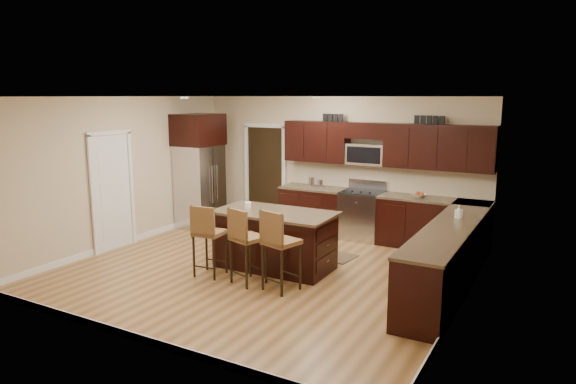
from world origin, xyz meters
The scene contains 23 objects.
floor centered at (0.00, 0.00, 0.00)m, with size 6.00×6.00×0.00m, color #A0703F.
ceiling centered at (0.00, 0.00, 2.70)m, with size 6.00×6.00×0.00m, color silver.
wall_back centered at (0.00, 2.75, 1.35)m, with size 6.00×6.00×0.00m, color #C9B391.
wall_left centered at (-3.00, 0.00, 1.35)m, with size 5.50×5.50×0.00m, color #C9B391.
wall_right centered at (3.00, 0.00, 1.35)m, with size 5.50×5.50×0.00m, color #C9B391.
base_cabinets centered at (1.90, 1.45, 0.46)m, with size 4.02×3.96×0.92m.
upper_cabinets centered at (1.04, 2.58, 1.84)m, with size 4.00×0.33×0.80m.
range centered at (0.68, 2.45, 0.47)m, with size 0.76×0.64×1.11m.
microwave centered at (0.68, 2.60, 1.62)m, with size 0.76×0.31×0.40m, color silver.
doorway centered at (-1.65, 2.73, 1.03)m, with size 0.85×0.03×2.06m, color black.
pantry_door centered at (-2.98, -0.30, 1.02)m, with size 0.03×0.80×2.04m, color white.
letter_decor centered at (0.90, 2.58, 2.29)m, with size 2.20×0.03×0.15m, color black, non-canonical shape.
island centered at (0.08, 0.19, 0.43)m, with size 1.92×1.03×0.92m.
stool_left centered at (-0.60, -0.66, 0.69)m, with size 0.45×0.45×1.11m.
stool_mid centered at (0.08, -0.66, 0.71)m, with size 0.53×0.53×1.13m.
stool_right centered at (0.63, -0.66, 0.73)m, with size 0.53×0.53×1.16m.
refrigerator centered at (-2.62, 1.70, 1.21)m, with size 0.79×0.92×2.35m.
floor_mat centered at (0.59, 1.17, 0.01)m, with size 0.86×0.57×0.01m, color brown.
fruit_bowl centered at (1.76, 2.45, 0.95)m, with size 0.26×0.26×0.06m, color silver.
soap_bottle centered at (2.70, 1.14, 1.02)m, with size 0.09×0.09×0.20m, color #B2B2B2.
canister_tall centered at (-0.39, 2.45, 1.02)m, with size 0.12×0.12×0.19m, color silver.
canister_short centered at (-0.20, 2.45, 1.00)m, with size 0.11×0.11×0.16m, color silver.
island_jar centered at (-0.42, 0.19, 0.97)m, with size 0.10×0.10×0.10m, color white.
Camera 1 is at (4.09, -6.58, 2.71)m, focal length 32.00 mm.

